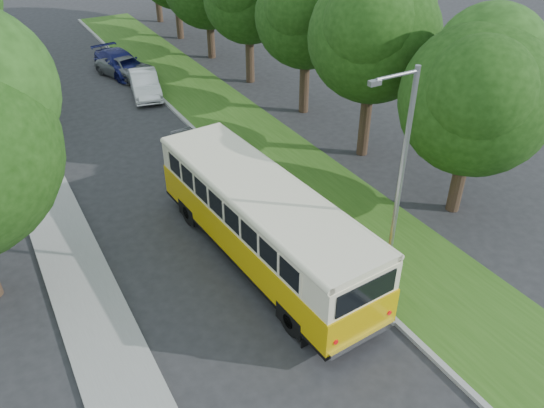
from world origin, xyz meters
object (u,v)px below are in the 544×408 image
lamppost_near (398,183)px  car_blue (120,63)px  car_grey (126,67)px  vintage_bus (262,224)px  car_silver (198,149)px  car_white (145,84)px  lamppost_far (4,66)px

lamppost_near → car_blue: size_ratio=1.52×
lamppost_near → car_grey: lamppost_near is taller
vintage_bus → car_silver: vintage_bus is taller
car_silver → car_white: bearing=83.8°
car_silver → car_grey: bearing=84.8°
car_blue → car_grey: 0.92m
car_silver → vintage_bus: bearing=-99.5°
vintage_bus → car_blue: vintage_bus is taller
vintage_bus → lamppost_near: bearing=-56.1°
lamppost_far → vintage_bus: lamppost_far is taller
car_grey → car_white: bearing=-108.8°
vintage_bus → car_white: (1.55, 18.01, -0.88)m
lamppost_far → car_grey: bearing=42.3°
lamppost_far → car_white: (7.70, 3.10, -3.36)m
car_white → car_grey: bearing=101.4°
car_white → car_blue: car_blue is taller
lamppost_far → car_blue: size_ratio=1.42×
car_white → car_blue: 4.82m
lamppost_near → car_white: 21.93m
lamppost_near → vintage_bus: size_ratio=0.73×
vintage_bus → car_grey: bearing=82.2°
lamppost_near → car_white: (-1.21, 21.60, -3.61)m
car_silver → car_white: car_white is taller
lamppost_far → car_silver: bearing=-43.4°
lamppost_far → car_white: lamppost_far is taller
lamppost_far → car_silver: 10.37m
vintage_bus → car_blue: (1.39, 22.82, -0.87)m
car_silver → car_blue: bearing=85.5°
car_white → car_silver: bearing=-82.0°
vintage_bus → car_silver: 8.29m
car_white → car_blue: (-0.16, 4.81, 0.01)m
lamppost_far → car_silver: lamppost_far is taller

